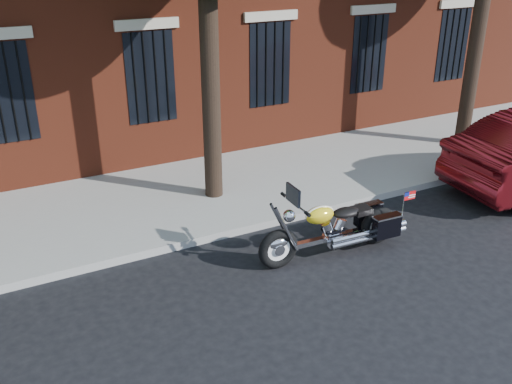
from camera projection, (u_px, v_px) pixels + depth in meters
ground at (258, 273)px, 9.31m from camera, size 120.00×120.00×0.00m
curb at (223, 233)px, 10.40m from camera, size 40.00×0.16×0.15m
sidewalk at (185, 196)px, 11.92m from camera, size 40.00×3.60×0.15m
motorcycle at (338, 229)px, 9.69m from camera, size 2.80×0.86×1.42m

